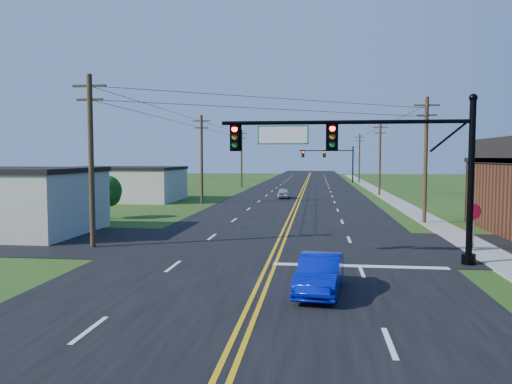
# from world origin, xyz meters

# --- Properties ---
(ground) EXTENTS (260.00, 260.00, 0.00)m
(ground) POSITION_xyz_m (0.00, 0.00, 0.00)
(ground) COLOR #1D4112
(ground) RESTS_ON ground
(road_main) EXTENTS (16.00, 220.00, 0.04)m
(road_main) POSITION_xyz_m (0.00, 50.00, 0.02)
(road_main) COLOR black
(road_main) RESTS_ON ground
(road_cross) EXTENTS (70.00, 10.00, 0.04)m
(road_cross) POSITION_xyz_m (0.00, 12.00, 0.02)
(road_cross) COLOR black
(road_cross) RESTS_ON ground
(sidewalk) EXTENTS (2.00, 160.00, 0.08)m
(sidewalk) POSITION_xyz_m (10.50, 40.00, 0.04)
(sidewalk) COLOR gray
(sidewalk) RESTS_ON ground
(signal_mast_main) EXTENTS (11.30, 0.60, 7.48)m
(signal_mast_main) POSITION_xyz_m (4.34, 8.00, 4.75)
(signal_mast_main) COLOR black
(signal_mast_main) RESTS_ON ground
(signal_mast_far) EXTENTS (10.98, 0.60, 7.48)m
(signal_mast_far) POSITION_xyz_m (4.44, 80.00, 4.55)
(signal_mast_far) COLOR black
(signal_mast_far) RESTS_ON ground
(cream_bldg_near) EXTENTS (10.20, 8.20, 4.10)m
(cream_bldg_near) POSITION_xyz_m (-17.00, 14.00, 2.06)
(cream_bldg_near) COLOR beige
(cream_bldg_near) RESTS_ON ground
(cream_bldg_far) EXTENTS (12.20, 9.20, 3.70)m
(cream_bldg_far) POSITION_xyz_m (-19.00, 38.00, 1.86)
(cream_bldg_far) COLOR beige
(cream_bldg_far) RESTS_ON ground
(utility_pole_left_a) EXTENTS (1.80, 0.28, 9.00)m
(utility_pole_left_a) POSITION_xyz_m (-9.50, 10.00, 4.72)
(utility_pole_left_a) COLOR #362718
(utility_pole_left_a) RESTS_ON ground
(utility_pole_left_b) EXTENTS (1.80, 0.28, 9.00)m
(utility_pole_left_b) POSITION_xyz_m (-9.50, 35.00, 4.72)
(utility_pole_left_b) COLOR #362718
(utility_pole_left_b) RESTS_ON ground
(utility_pole_left_c) EXTENTS (1.80, 0.28, 9.00)m
(utility_pole_left_c) POSITION_xyz_m (-9.50, 62.00, 4.72)
(utility_pole_left_c) COLOR #362718
(utility_pole_left_c) RESTS_ON ground
(utility_pole_right_a) EXTENTS (1.80, 0.28, 9.00)m
(utility_pole_right_a) POSITION_xyz_m (9.80, 22.00, 4.72)
(utility_pole_right_a) COLOR #362718
(utility_pole_right_a) RESTS_ON ground
(utility_pole_right_b) EXTENTS (1.80, 0.28, 9.00)m
(utility_pole_right_b) POSITION_xyz_m (9.80, 48.00, 4.72)
(utility_pole_right_b) COLOR #362718
(utility_pole_right_b) RESTS_ON ground
(utility_pole_right_c) EXTENTS (1.80, 0.28, 9.00)m
(utility_pole_right_c) POSITION_xyz_m (9.80, 78.00, 4.72)
(utility_pole_right_c) COLOR #362718
(utility_pole_right_c) RESTS_ON ground
(tree_right_back) EXTENTS (3.00, 3.00, 4.10)m
(tree_right_back) POSITION_xyz_m (16.00, 26.00, 2.60)
(tree_right_back) COLOR #362718
(tree_right_back) RESTS_ON ground
(tree_left) EXTENTS (2.40, 2.40, 3.37)m
(tree_left) POSITION_xyz_m (-14.00, 22.00, 2.16)
(tree_left) COLOR #362718
(tree_left) RESTS_ON ground
(blue_car) EXTENTS (1.87, 4.15, 1.32)m
(blue_car) POSITION_xyz_m (2.27, 2.55, 0.66)
(blue_car) COLOR #0716AC
(blue_car) RESTS_ON ground
(distant_car) EXTENTS (1.69, 3.61, 1.20)m
(distant_car) POSITION_xyz_m (-1.66, 42.32, 0.60)
(distant_car) COLOR #BABAC0
(distant_car) RESTS_ON ground
(stop_sign) EXTENTS (0.82, 0.29, 2.38)m
(stop_sign) POSITION_xyz_m (10.17, 11.98, 1.72)
(stop_sign) COLOR slate
(stop_sign) RESTS_ON ground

